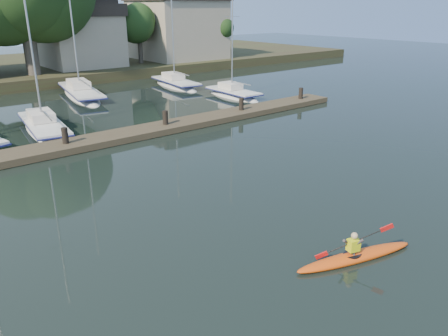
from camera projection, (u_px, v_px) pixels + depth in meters
ground at (319, 236)px, 14.15m from camera, size 160.00×160.00×0.00m
kayak at (355, 255)px, 12.76m from camera, size 4.02×1.64×1.29m
dock at (120, 136)px, 24.22m from camera, size 34.00×2.00×1.80m
sailboat_2 at (45, 134)px, 26.03m from camera, size 2.99×8.44×13.67m
sailboat_4 at (233, 99)px, 35.80m from camera, size 2.17×6.46×10.87m
sailboat_6 at (82, 99)px, 35.90m from camera, size 4.01×10.59×16.48m
sailboat_7 at (176, 88)px, 40.33m from camera, size 3.00×8.03×12.64m
shore at (10, 46)px, 43.17m from camera, size 90.00×25.25×12.75m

